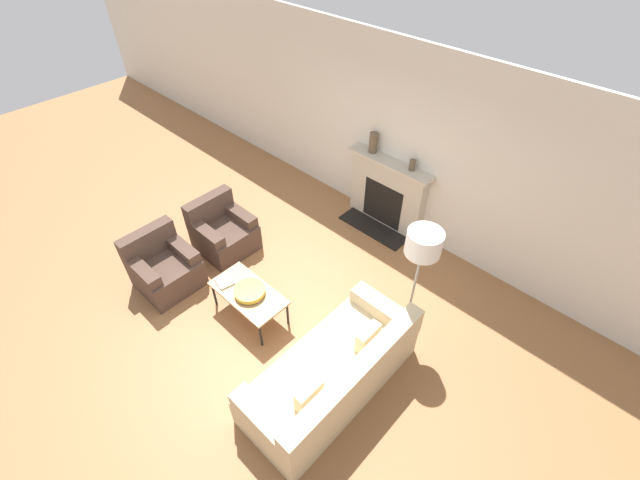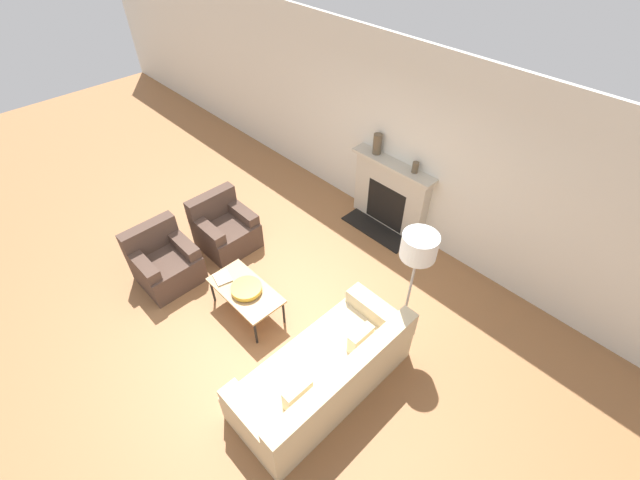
% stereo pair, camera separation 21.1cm
% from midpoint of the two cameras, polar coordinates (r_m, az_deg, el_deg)
% --- Properties ---
extents(ground_plane, '(18.00, 18.00, 0.00)m').
position_cam_midpoint_polar(ground_plane, '(5.85, -7.72, -10.53)').
color(ground_plane, '#99663D').
extents(wall_back, '(18.00, 0.06, 2.90)m').
position_cam_midpoint_polar(wall_back, '(6.47, 10.61, 12.39)').
color(wall_back, silver).
rests_on(wall_back, ground_plane).
extents(fireplace, '(1.44, 0.59, 1.17)m').
position_cam_midpoint_polar(fireplace, '(6.91, 8.00, 6.16)').
color(fireplace, beige).
rests_on(fireplace, ground_plane).
extents(couch, '(0.94, 2.10, 0.83)m').
position_cam_midpoint_polar(couch, '(5.00, 0.55, -17.43)').
color(couch, '#CCB78E').
rests_on(couch, ground_plane).
extents(armchair_near, '(0.79, 0.78, 0.84)m').
position_cam_midpoint_polar(armchair_near, '(6.41, -20.99, -3.41)').
color(armchair_near, '#4C382D').
rests_on(armchair_near, ground_plane).
extents(armchair_far, '(0.79, 0.78, 0.84)m').
position_cam_midpoint_polar(armchair_far, '(6.71, -13.71, 1.06)').
color(armchair_far, '#4C382D').
rests_on(armchair_far, ground_plane).
extents(coffee_table, '(1.03, 0.54, 0.44)m').
position_cam_midpoint_polar(coffee_table, '(5.64, -10.59, -7.10)').
color(coffee_table, tan).
rests_on(coffee_table, ground_plane).
extents(bowl, '(0.40, 0.40, 0.08)m').
position_cam_midpoint_polar(bowl, '(5.55, -10.45, -6.74)').
color(bowl, gold).
rests_on(bowl, coffee_table).
extents(book, '(0.27, 0.25, 0.02)m').
position_cam_midpoint_polar(book, '(5.78, -13.65, -5.38)').
color(book, '#B2A893').
rests_on(book, coffee_table).
extents(floor_lamp, '(0.39, 0.39, 1.69)m').
position_cam_midpoint_polar(floor_lamp, '(4.72, 12.25, -1.36)').
color(floor_lamp, gray).
rests_on(floor_lamp, ground_plane).
extents(mantel_vase_left, '(0.13, 0.13, 0.32)m').
position_cam_midpoint_polar(mantel_vase_left, '(6.68, 6.21, 12.77)').
color(mantel_vase_left, brown).
rests_on(mantel_vase_left, fireplace).
extents(mantel_vase_center_left, '(0.09, 0.09, 0.17)m').
position_cam_midpoint_polar(mantel_vase_center_left, '(6.38, 11.28, 9.77)').
color(mantel_vase_center_left, brown).
rests_on(mantel_vase_center_left, fireplace).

